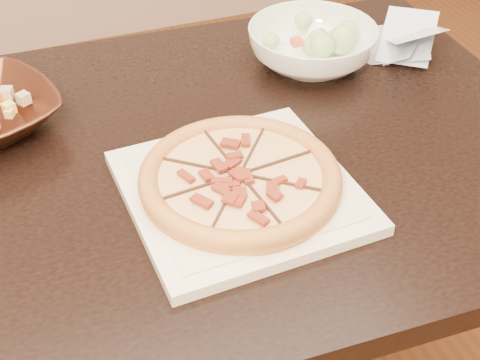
{
  "coord_description": "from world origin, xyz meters",
  "views": [
    {
      "loc": [
        -0.25,
        -0.71,
        1.37
      ],
      "look_at": [
        0.01,
        -0.04,
        0.78
      ],
      "focal_mm": 50.0,
      "sensor_mm": 36.0,
      "label": 1
    }
  ],
  "objects_px": {
    "pizza": "(240,178)",
    "plate": "(240,191)",
    "salad_bowl": "(312,46)",
    "dining_table": "(166,211)"
  },
  "relations": [
    {
      "from": "dining_table",
      "to": "plate",
      "type": "height_order",
      "value": "plate"
    },
    {
      "from": "plate",
      "to": "pizza",
      "type": "distance_m",
      "value": 0.02
    },
    {
      "from": "salad_bowl",
      "to": "pizza",
      "type": "bearing_deg",
      "value": -130.42
    },
    {
      "from": "plate",
      "to": "pizza",
      "type": "height_order",
      "value": "pizza"
    },
    {
      "from": "plate",
      "to": "salad_bowl",
      "type": "bearing_deg",
      "value": 49.58
    },
    {
      "from": "dining_table",
      "to": "plate",
      "type": "xyz_separation_m",
      "value": [
        0.08,
        -0.13,
        0.12
      ]
    },
    {
      "from": "pizza",
      "to": "plate",
      "type": "bearing_deg",
      "value": -34.96
    },
    {
      "from": "salad_bowl",
      "to": "plate",
      "type": "bearing_deg",
      "value": -130.42
    },
    {
      "from": "pizza",
      "to": "salad_bowl",
      "type": "distance_m",
      "value": 0.4
    },
    {
      "from": "salad_bowl",
      "to": "dining_table",
      "type": "bearing_deg",
      "value": -152.72
    }
  ]
}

